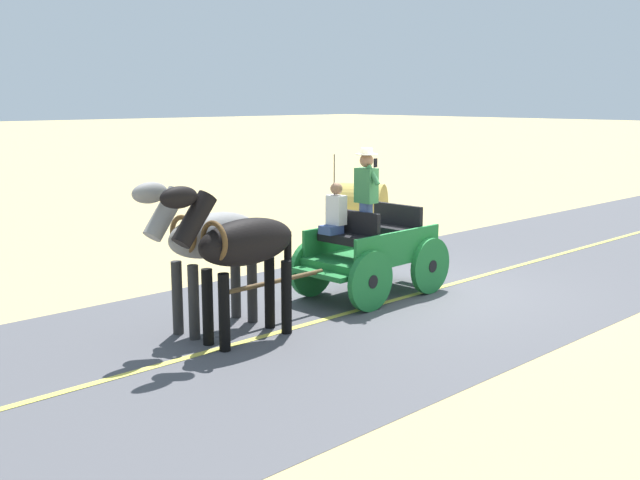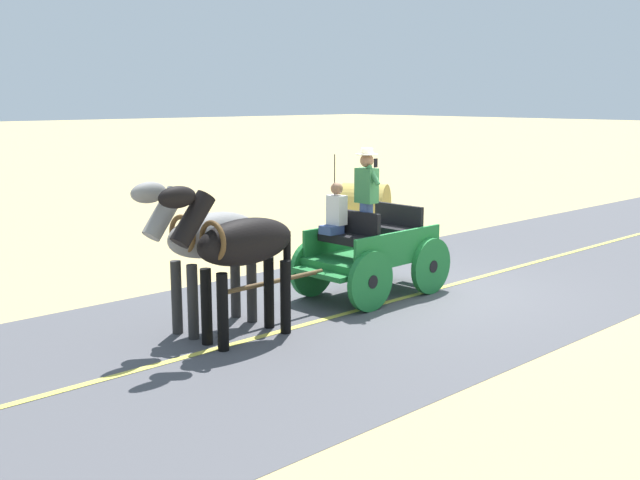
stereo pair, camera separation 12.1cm
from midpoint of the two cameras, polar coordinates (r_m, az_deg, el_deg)
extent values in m
plane|color=tan|center=(13.06, 8.14, -3.97)|extent=(200.00, 200.00, 0.00)
cube|color=#4C4C51|center=(13.06, 8.14, -3.95)|extent=(6.20, 160.00, 0.01)
cube|color=#DBCC4C|center=(13.06, 8.14, -3.93)|extent=(0.12, 160.00, 0.00)
cube|color=#1E7233|center=(12.68, 4.24, -1.27)|extent=(1.26, 2.23, 0.12)
cube|color=#1E7233|center=(12.27, 6.26, -0.38)|extent=(0.12, 2.09, 0.44)
cube|color=#1E7233|center=(13.00, 2.37, 0.31)|extent=(0.12, 2.09, 0.44)
cube|color=#1E7233|center=(11.84, 0.34, -2.60)|extent=(1.09, 0.27, 0.08)
cube|color=#1E7233|center=(13.63, 7.56, -1.26)|extent=(0.73, 0.22, 0.06)
cube|color=black|center=(12.17, 2.39, 0.07)|extent=(1.03, 0.39, 0.14)
cube|color=black|center=(12.26, 2.97, 1.19)|extent=(1.02, 0.11, 0.44)
cube|color=black|center=(12.98, 5.71, 0.70)|extent=(1.03, 0.39, 0.14)
cube|color=black|center=(13.08, 6.23, 1.74)|extent=(1.02, 0.11, 0.44)
cylinder|color=#1E7233|center=(11.74, 4.14, -3.14)|extent=(0.13, 0.96, 0.96)
cylinder|color=black|center=(11.74, 4.14, -3.14)|extent=(0.13, 0.21, 0.21)
cylinder|color=#1E7233|center=(12.61, -0.30, -2.14)|extent=(0.13, 0.96, 0.96)
cylinder|color=black|center=(12.61, -0.30, -2.14)|extent=(0.13, 0.21, 0.21)
cylinder|color=#1E7233|center=(12.91, 8.66, -1.97)|extent=(0.13, 0.96, 0.96)
cylinder|color=black|center=(12.91, 8.66, -1.97)|extent=(0.13, 0.21, 0.21)
cylinder|color=#1E7233|center=(13.71, 4.32, -1.13)|extent=(0.13, 0.96, 0.96)
cylinder|color=black|center=(13.71, 4.32, -1.13)|extent=(0.13, 0.21, 0.21)
cylinder|color=brown|center=(11.17, -3.23, -3.16)|extent=(0.13, 2.00, 0.07)
cylinder|color=black|center=(12.26, 1.39, 3.47)|extent=(0.02, 0.02, 1.30)
cylinder|color=#384C7F|center=(12.25, 3.79, 0.74)|extent=(0.22, 0.22, 0.90)
cube|color=#387F47|center=(12.14, 3.83, 4.13)|extent=(0.35, 0.23, 0.56)
sphere|color=#9E7051|center=(12.10, 3.85, 6.02)|extent=(0.22, 0.22, 0.22)
cylinder|color=beige|center=(12.09, 3.86, 6.49)|extent=(0.36, 0.36, 0.01)
cylinder|color=beige|center=(12.09, 3.86, 6.72)|extent=(0.20, 0.20, 0.10)
cylinder|color=#387F47|center=(11.97, 4.36, 4.90)|extent=(0.26, 0.09, 0.32)
cube|color=black|center=(11.90, 4.53, 5.83)|extent=(0.02, 0.07, 0.14)
cube|color=#384C7F|center=(12.23, 1.16, 0.79)|extent=(0.29, 0.33, 0.14)
cube|color=silver|center=(12.26, 1.55, 2.29)|extent=(0.31, 0.21, 0.48)
sphere|color=#9E7051|center=(12.22, 1.56, 3.91)|extent=(0.20, 0.20, 0.20)
ellipsoid|color=black|center=(10.24, -5.30, -0.12)|extent=(0.58, 1.57, 0.64)
cylinder|color=black|center=(9.97, -7.02, -5.45)|extent=(0.15, 0.15, 1.05)
cylinder|color=black|center=(10.25, -8.25, -5.03)|extent=(0.15, 0.15, 1.05)
cylinder|color=black|center=(10.63, -2.30, -4.35)|extent=(0.15, 0.15, 1.05)
cylinder|color=black|center=(10.90, -3.57, -3.99)|extent=(0.15, 0.15, 1.05)
cylinder|color=black|center=(9.67, -9.25, 1.55)|extent=(0.27, 0.65, 0.73)
ellipsoid|color=black|center=(9.51, -10.39, 3.20)|extent=(0.23, 0.54, 0.28)
cube|color=black|center=(9.68, -9.16, 1.78)|extent=(0.07, 0.50, 0.56)
cylinder|color=black|center=(10.76, -2.19, -1.19)|extent=(0.11, 0.11, 0.70)
torus|color=brown|center=(9.90, -7.78, -0.08)|extent=(0.55, 0.08, 0.55)
ellipsoid|color=gray|center=(10.80, -7.73, 0.39)|extent=(0.68, 1.60, 0.64)
cylinder|color=#272726|center=(10.51, -9.27, -4.66)|extent=(0.15, 0.15, 1.05)
cylinder|color=#272726|center=(10.79, -10.47, -4.30)|extent=(0.15, 0.15, 1.05)
cylinder|color=#272726|center=(11.19, -4.88, -3.61)|extent=(0.15, 0.15, 1.05)
cylinder|color=#272726|center=(11.46, -6.12, -3.30)|extent=(0.15, 0.15, 1.05)
cylinder|color=gray|center=(10.22, -11.42, 1.97)|extent=(0.31, 0.67, 0.73)
ellipsoid|color=gray|center=(10.05, -12.49, 3.52)|extent=(0.26, 0.56, 0.28)
cube|color=#272726|center=(10.23, -11.33, 2.18)|extent=(0.10, 0.51, 0.56)
cylinder|color=#272726|center=(11.33, -4.82, -0.61)|extent=(0.11, 0.11, 0.70)
torus|color=brown|center=(10.45, -10.04, 0.42)|extent=(0.55, 0.11, 0.55)
cylinder|color=gold|center=(18.74, 3.58, 2.45)|extent=(1.55, 1.59, 1.20)
camera|label=1|loc=(0.06, -89.71, 0.06)|focal=42.32mm
camera|label=2|loc=(0.06, 90.29, -0.06)|focal=42.32mm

